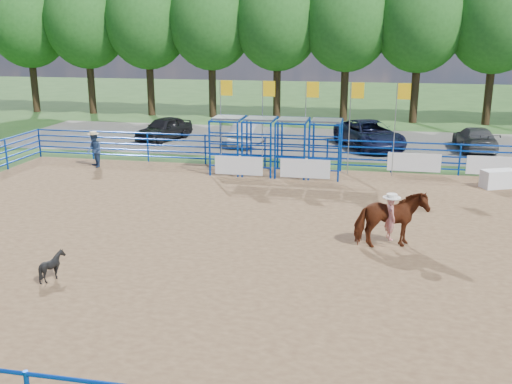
% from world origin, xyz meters
% --- Properties ---
extents(ground, '(120.00, 120.00, 0.00)m').
position_xyz_m(ground, '(0.00, 0.00, 0.00)').
color(ground, '#325A24').
rests_on(ground, ground).
extents(arena_dirt, '(30.00, 20.00, 0.02)m').
position_xyz_m(arena_dirt, '(0.00, 0.00, 0.01)').
color(arena_dirt, olive).
rests_on(arena_dirt, ground).
extents(gravel_strip, '(40.00, 10.00, 0.01)m').
position_xyz_m(gravel_strip, '(0.00, 17.00, 0.01)').
color(gravel_strip, gray).
rests_on(gravel_strip, ground).
extents(announcer_table, '(1.56, 1.17, 0.76)m').
position_xyz_m(announcer_table, '(7.34, 8.12, 0.40)').
color(announcer_table, white).
rests_on(announcer_table, arena_dirt).
extents(horse_and_rider, '(2.28, 1.55, 2.35)m').
position_xyz_m(horse_and_rider, '(2.63, 0.16, 0.96)').
color(horse_and_rider, '#5D2712').
rests_on(horse_and_rider, arena_dirt).
extents(calf, '(0.90, 0.86, 0.76)m').
position_xyz_m(calf, '(-6.17, -3.98, 0.40)').
color(calf, black).
rests_on(calf, arena_dirt).
extents(spectator_cowboy, '(1.01, 1.02, 1.71)m').
position_xyz_m(spectator_cowboy, '(-11.09, 8.38, 0.88)').
color(spectator_cowboy, navy).
rests_on(spectator_cowboy, arena_dirt).
extents(car_a, '(2.87, 4.44, 1.41)m').
position_xyz_m(car_a, '(-10.28, 15.86, 0.71)').
color(car_a, black).
rests_on(car_a, gravel_strip).
extents(car_b, '(1.72, 4.12, 1.32)m').
position_xyz_m(car_b, '(-4.92, 15.40, 0.67)').
color(car_b, '#95989D').
rests_on(car_b, gravel_strip).
extents(car_c, '(4.57, 6.06, 1.53)m').
position_xyz_m(car_c, '(1.93, 15.78, 0.78)').
color(car_c, '#161A38').
rests_on(car_c, gravel_strip).
extents(car_d, '(2.01, 4.53, 1.29)m').
position_xyz_m(car_d, '(7.69, 16.27, 0.66)').
color(car_d, '#4F4F51').
rests_on(car_d, gravel_strip).
extents(perimeter_fence, '(30.10, 20.10, 1.50)m').
position_xyz_m(perimeter_fence, '(0.00, 0.00, 0.75)').
color(perimeter_fence, '#0838AE').
rests_on(perimeter_fence, ground).
extents(chute_assembly, '(19.32, 2.41, 4.20)m').
position_xyz_m(chute_assembly, '(-1.90, 8.84, 1.26)').
color(chute_assembly, '#0838AE').
rests_on(chute_assembly, ground).
extents(treeline, '(56.40, 6.40, 11.24)m').
position_xyz_m(treeline, '(0.00, 26.00, 7.53)').
color(treeline, '#3F2B19').
rests_on(treeline, ground).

